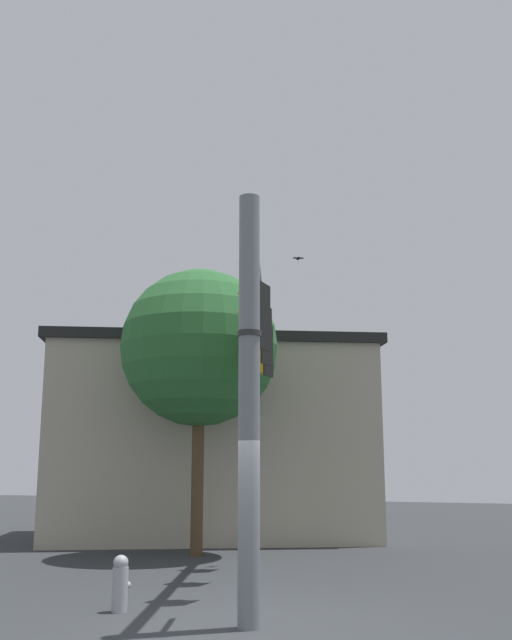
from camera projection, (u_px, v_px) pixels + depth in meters
ground_plane at (249, 629)px, 9.77m from camera, size 80.00×80.00×0.00m
signal_pole at (249, 400)px, 10.39m from camera, size 0.31×0.31×6.15m
mast_arm at (258, 290)px, 14.41m from camera, size 6.78×2.78×0.21m
traffic_light_nearest_pole at (254, 317)px, 13.08m from camera, size 0.54×0.49×1.31m
traffic_light_mid_inner at (258, 336)px, 14.92m from camera, size 0.54×0.49×1.31m
traffic_light_mid_outer at (261, 350)px, 16.76m from camera, size 0.54×0.49×1.31m
street_name_sign at (250, 337)px, 10.81m from camera, size 1.15×0.57×0.22m
bird_flying at (298, 258)px, 18.10m from camera, size 0.22×0.25×0.07m
storefront_building at (211, 440)px, 23.54m from camera, size 11.10×12.06×6.04m
tree_by_storefront at (200, 348)px, 19.03m from camera, size 4.12×4.12×7.30m
fire_hydrant at (120, 583)px, 11.00m from camera, size 0.35×0.24×0.82m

